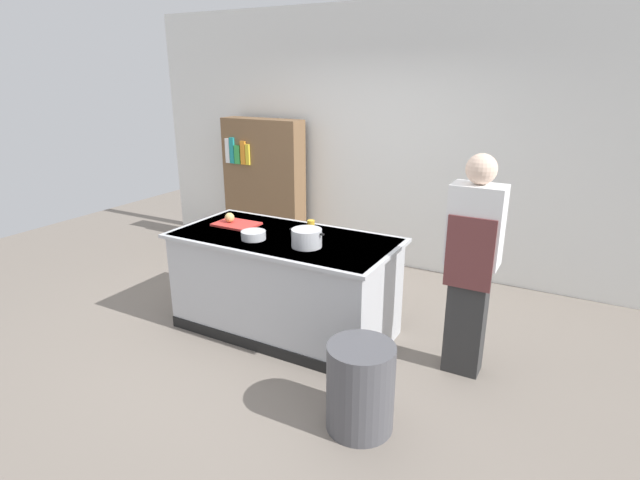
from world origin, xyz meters
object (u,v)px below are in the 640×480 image
onion (230,217)px  mixing_bowl (253,235)px  bookshelf (264,185)px  trash_bin (360,387)px  juice_cup (311,226)px  person_chef (472,262)px  stock_pot (307,238)px

onion → mixing_bowl: 0.52m
bookshelf → trash_bin: bearing=-45.7°
juice_cup → person_chef: bearing=-5.0°
stock_pot → bookshelf: (-1.77, 1.93, -0.12)m
onion → juice_cup: 0.79m
trash_bin → bookshelf: 3.79m
mixing_bowl → juice_cup: bearing=54.0°
mixing_bowl → trash_bin: mixing_bowl is taller
juice_cup → bookshelf: 2.22m
mixing_bowl → bookshelf: (-1.28, 1.98, -0.08)m
person_chef → bookshelf: 3.48m
trash_bin → person_chef: 1.26m
mixing_bowl → bookshelf: size_ratio=0.12×
stock_pot → bookshelf: bookshelf is taller
stock_pot → bookshelf: bearing=132.6°
juice_cup → mixing_bowl: bearing=-126.0°
onion → juice_cup: size_ratio=0.90×
onion → juice_cup: (0.77, 0.18, -0.01)m
mixing_bowl → person_chef: 1.79m
mixing_bowl → bookshelf: bookshelf is taller
mixing_bowl → bookshelf: 2.36m
stock_pot → trash_bin: stock_pot is taller
onion → mixing_bowl: size_ratio=0.42×
onion → bookshelf: bearing=115.5°
juice_cup → onion: bearing=-166.7°
juice_cup → bookshelf: bookshelf is taller
onion → bookshelf: 1.92m
onion → bookshelf: (-0.82, 1.73, -0.11)m
onion → stock_pot: 0.97m
trash_bin → mixing_bowl: bearing=152.2°
juice_cup → trash_bin: 1.66m
stock_pot → trash_bin: 1.32m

